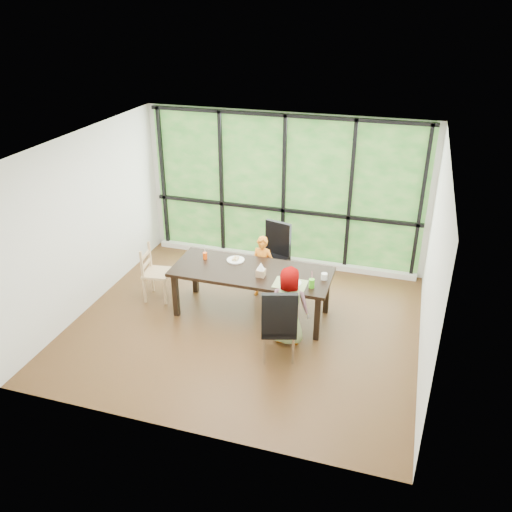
% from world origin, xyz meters
% --- Properties ---
extents(ground, '(5.00, 5.00, 0.00)m').
position_xyz_m(ground, '(0.00, 0.00, 0.00)').
color(ground, black).
rests_on(ground, ground).
extents(back_wall, '(5.00, 0.00, 5.00)m').
position_xyz_m(back_wall, '(0.00, 2.25, 1.35)').
color(back_wall, silver).
rests_on(back_wall, ground).
extents(foliage_backdrop, '(4.80, 0.02, 2.65)m').
position_xyz_m(foliage_backdrop, '(0.00, 2.23, 1.35)').
color(foliage_backdrop, '#1C541B').
rests_on(foliage_backdrop, back_wall).
extents(window_mullions, '(4.80, 0.06, 2.65)m').
position_xyz_m(window_mullions, '(0.00, 2.19, 1.35)').
color(window_mullions, black).
rests_on(window_mullions, back_wall).
extents(window_sill, '(4.80, 0.12, 0.10)m').
position_xyz_m(window_sill, '(0.00, 2.15, 0.05)').
color(window_sill, silver).
rests_on(window_sill, ground).
extents(dining_table, '(2.41, 1.07, 0.75)m').
position_xyz_m(dining_table, '(0.00, 0.31, 0.38)').
color(dining_table, black).
rests_on(dining_table, ground).
extents(chair_window_leather, '(0.57, 0.57, 1.08)m').
position_xyz_m(chair_window_leather, '(0.06, 1.27, 0.54)').
color(chair_window_leather, black).
rests_on(chair_window_leather, ground).
extents(chair_interior_leather, '(0.57, 0.57, 1.08)m').
position_xyz_m(chair_interior_leather, '(0.66, -0.59, 0.54)').
color(chair_interior_leather, black).
rests_on(chair_interior_leather, ground).
extents(chair_end_beech, '(0.45, 0.47, 0.90)m').
position_xyz_m(chair_end_beech, '(-1.57, 0.33, 0.45)').
color(chair_end_beech, tan).
rests_on(chair_end_beech, ground).
extents(child_toddler, '(0.41, 0.30, 1.04)m').
position_xyz_m(child_toddler, '(0.00, 0.88, 0.52)').
color(child_toddler, orange).
rests_on(child_toddler, ground).
extents(child_older, '(0.59, 0.41, 1.15)m').
position_xyz_m(child_older, '(0.70, -0.22, 0.58)').
color(child_older, gray).
rests_on(child_older, ground).
extents(placemat, '(0.46, 0.34, 0.01)m').
position_xyz_m(placemat, '(0.65, 0.08, 0.75)').
color(placemat, tan).
rests_on(placemat, dining_table).
extents(plate_far, '(0.27, 0.27, 0.02)m').
position_xyz_m(plate_far, '(-0.33, 0.55, 0.76)').
color(plate_far, white).
rests_on(plate_far, dining_table).
extents(plate_near, '(0.24, 0.24, 0.02)m').
position_xyz_m(plate_near, '(0.68, 0.11, 0.76)').
color(plate_near, white).
rests_on(plate_near, dining_table).
extents(orange_cup, '(0.07, 0.07, 0.10)m').
position_xyz_m(orange_cup, '(-0.80, 0.47, 0.80)').
color(orange_cup, '#FF510D').
rests_on(orange_cup, dining_table).
extents(green_cup, '(0.08, 0.08, 0.13)m').
position_xyz_m(green_cup, '(0.95, 0.07, 0.81)').
color(green_cup, '#4EC71F').
rests_on(green_cup, dining_table).
extents(white_mug, '(0.09, 0.09, 0.09)m').
position_xyz_m(white_mug, '(1.08, 0.36, 0.80)').
color(white_mug, white).
rests_on(white_mug, dining_table).
extents(tissue_box, '(0.12, 0.12, 0.11)m').
position_xyz_m(tissue_box, '(0.18, 0.18, 0.80)').
color(tissue_box, tan).
rests_on(tissue_box, dining_table).
extents(crepe_rolls_far, '(0.10, 0.12, 0.04)m').
position_xyz_m(crepe_rolls_far, '(-0.33, 0.55, 0.79)').
color(crepe_rolls_far, tan).
rests_on(crepe_rolls_far, plate_far).
extents(crepe_rolls_near, '(0.10, 0.12, 0.04)m').
position_xyz_m(crepe_rolls_near, '(0.68, 0.11, 0.78)').
color(crepe_rolls_near, tan).
rests_on(crepe_rolls_near, plate_near).
extents(straw_white, '(0.01, 0.04, 0.20)m').
position_xyz_m(straw_white, '(-0.80, 0.47, 0.89)').
color(straw_white, white).
rests_on(straw_white, orange_cup).
extents(straw_pink, '(0.01, 0.04, 0.20)m').
position_xyz_m(straw_pink, '(0.95, 0.07, 0.92)').
color(straw_pink, pink).
rests_on(straw_pink, green_cup).
extents(tissue, '(0.12, 0.12, 0.11)m').
position_xyz_m(tissue, '(0.18, 0.18, 0.91)').
color(tissue, white).
rests_on(tissue, tissue_box).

